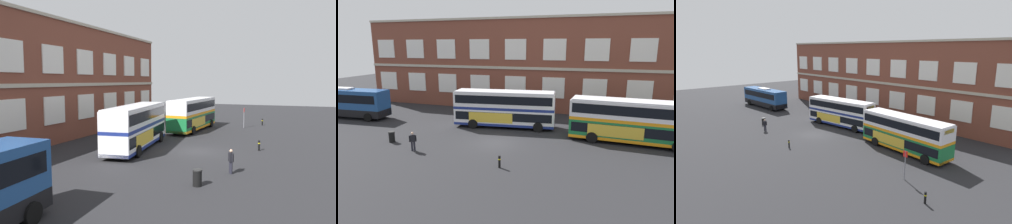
% 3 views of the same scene
% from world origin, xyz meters
% --- Properties ---
extents(ground_plane, '(120.00, 120.00, 0.00)m').
position_xyz_m(ground_plane, '(0.00, 2.00, 0.00)').
color(ground_plane, '#232326').
extents(brick_terminal_building, '(47.15, 8.19, 12.67)m').
position_xyz_m(brick_terminal_building, '(-2.20, 17.98, 6.19)').
color(brick_terminal_building, brown).
rests_on(brick_terminal_building, ground).
extents(double_decker_near, '(11.23, 3.93, 4.07)m').
position_xyz_m(double_decker_near, '(-0.95, 5.58, 2.15)').
color(double_decker_near, silver).
rests_on(double_decker_near, ground).
extents(double_decker_middle, '(11.14, 3.38, 4.07)m').
position_xyz_m(double_decker_middle, '(11.95, 3.98, 2.15)').
color(double_decker_middle, '#197038').
rests_on(double_decker_middle, ground).
extents(touring_coach, '(12.14, 3.50, 3.80)m').
position_xyz_m(touring_coach, '(-21.83, 3.60, 1.91)').
color(touring_coach, navy).
rests_on(touring_coach, ground).
extents(waiting_passenger, '(0.59, 0.44, 1.70)m').
position_xyz_m(waiting_passenger, '(-6.07, -4.15, 0.93)').
color(waiting_passenger, black).
rests_on(waiting_passenger, ground).
extents(bus_stand_flag, '(0.44, 0.10, 2.70)m').
position_xyz_m(bus_stand_flag, '(16.38, -1.86, 1.64)').
color(bus_stand_flag, slate).
rests_on(bus_stand_flag, ground).
extents(station_litter_bin, '(0.60, 0.60, 1.03)m').
position_xyz_m(station_litter_bin, '(-9.45, -2.73, 0.52)').
color(station_litter_bin, black).
rests_on(station_litter_bin, ground).
extents(safety_bollard_west, '(0.19, 0.19, 0.95)m').
position_xyz_m(safety_bollard_west, '(19.86, -3.97, 0.49)').
color(safety_bollard_west, black).
rests_on(safety_bollard_west, ground).
extents(safety_bollard_east, '(0.19, 0.19, 0.95)m').
position_xyz_m(safety_bollard_east, '(2.25, -5.22, 0.49)').
color(safety_bollard_east, black).
rests_on(safety_bollard_east, ground).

